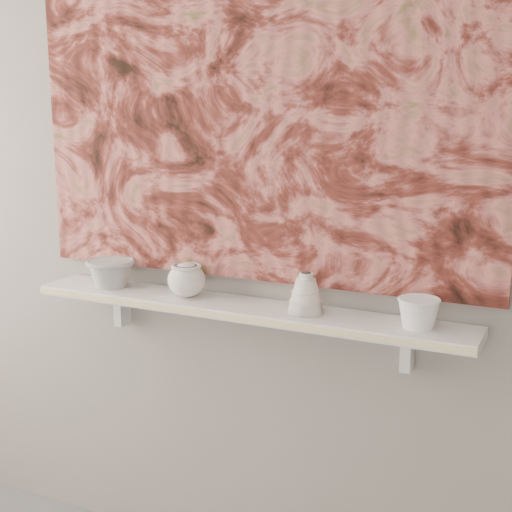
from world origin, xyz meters
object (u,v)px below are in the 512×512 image
Objects in this scene: shelf at (242,309)px; cup_cream at (186,280)px; bowl_grey at (111,273)px; painting at (254,96)px; bell_vessel at (306,293)px; bowl_white at (419,313)px.

cup_cream is at bearing 180.00° from shelf.
cup_cream is (0.29, 0.00, 0.01)m from bowl_grey.
painting is at bearing 90.00° from shelf.
bell_vessel is (0.20, 0.00, 0.07)m from shelf.
shelf is at bearing 0.00° from bowl_grey.
bell_vessel reaches higher than bowl_white.
bowl_grey is 0.69m from bell_vessel.
cup_cream is at bearing 180.00° from bowl_white.
bowl_grey is 0.29m from cup_cream.
shelf is 12.01× the size of cup_cream.
shelf is at bearing -90.00° from painting.
cup_cream reaches higher than bowl_white.
shelf is 0.53m from bowl_white.
bowl_grey is 1.41× the size of bowl_white.
bell_vessel is (0.69, 0.00, 0.01)m from bowl_grey.
bell_vessel is at bearing 0.00° from shelf.
bowl_grey is at bearing 180.00° from bowl_white.
cup_cream is 0.72m from bowl_white.
painting is at bearing 22.59° from cup_cream.
bell_vessel is 0.33m from bowl_white.
cup_cream is at bearing 0.00° from bowl_grey.
painting is at bearing 9.49° from bowl_grey.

